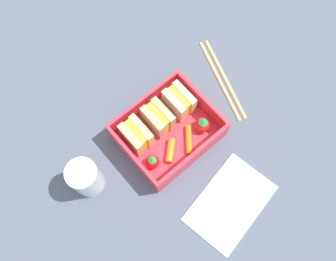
# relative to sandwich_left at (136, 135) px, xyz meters

# --- Properties ---
(ground_plane) EXTENTS (1.20, 1.20, 0.02)m
(ground_plane) POSITION_rel_sandwich_left_xyz_m (0.05, -0.03, -0.05)
(ground_plane) COLOR #4F566A
(bento_tray) EXTENTS (0.17, 0.14, 0.01)m
(bento_tray) POSITION_rel_sandwich_left_xyz_m (0.05, -0.03, -0.03)
(bento_tray) COLOR #E73041
(bento_tray) RESTS_ON ground_plane
(bento_rim) EXTENTS (0.17, 0.14, 0.04)m
(bento_rim) POSITION_rel_sandwich_left_xyz_m (0.05, -0.03, -0.00)
(bento_rim) COLOR #E73041
(bento_rim) RESTS_ON bento_tray
(sandwich_left) EXTENTS (0.04, 0.06, 0.05)m
(sandwich_left) POSITION_rel_sandwich_left_xyz_m (0.00, 0.00, 0.00)
(sandwich_left) COLOR #D2C57F
(sandwich_left) RESTS_ON bento_tray
(sandwich_center_left) EXTENTS (0.04, 0.06, 0.05)m
(sandwich_center_left) POSITION_rel_sandwich_left_xyz_m (0.05, 0.00, 0.00)
(sandwich_center_left) COLOR tan
(sandwich_center_left) RESTS_ON bento_tray
(sandwich_center) EXTENTS (0.04, 0.06, 0.05)m
(sandwich_center) POSITION_rel_sandwich_left_xyz_m (0.10, 0.00, 0.00)
(sandwich_center) COLOR #DCB98D
(sandwich_center) RESTS_ON bento_tray
(strawberry_far_left) EXTENTS (0.02, 0.02, 0.03)m
(strawberry_far_left) POSITION_rel_sandwich_left_xyz_m (-0.01, -0.05, -0.01)
(strawberry_far_left) COLOR red
(strawberry_far_left) RESTS_ON bento_tray
(carrot_stick_left) EXTENTS (0.04, 0.04, 0.01)m
(carrot_stick_left) POSITION_rel_sandwich_left_xyz_m (0.03, -0.06, -0.02)
(carrot_stick_left) COLOR orange
(carrot_stick_left) RESTS_ON bento_tray
(carrot_stick_far_left) EXTENTS (0.04, 0.05, 0.01)m
(carrot_stick_far_left) POSITION_rel_sandwich_left_xyz_m (0.07, -0.06, -0.02)
(carrot_stick_far_left) COLOR orange
(carrot_stick_far_left) RESTS_ON bento_tray
(strawberry_left) EXTENTS (0.03, 0.03, 0.03)m
(strawberry_left) POSITION_rel_sandwich_left_xyz_m (0.11, -0.06, -0.01)
(strawberry_left) COLOR red
(strawberry_left) RESTS_ON bento_tray
(chopstick_pair) EXTENTS (0.08, 0.18, 0.01)m
(chopstick_pair) POSITION_rel_sandwich_left_xyz_m (0.21, -0.01, -0.03)
(chopstick_pair) COLOR tan
(chopstick_pair) RESTS_ON ground_plane
(drinking_glass) EXTENTS (0.05, 0.05, 0.08)m
(drinking_glass) POSITION_rel_sandwich_left_xyz_m (-0.11, -0.00, 0.00)
(drinking_glass) COLOR white
(drinking_glass) RESTS_ON ground_plane
(folded_napkin) EXTENTS (0.17, 0.13, 0.00)m
(folded_napkin) POSITION_rel_sandwich_left_xyz_m (0.05, -0.20, -0.03)
(folded_napkin) COLOR silver
(folded_napkin) RESTS_ON ground_plane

